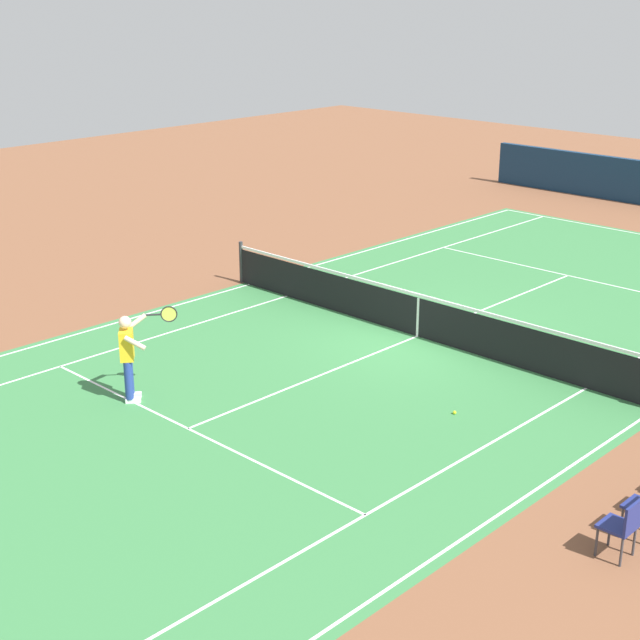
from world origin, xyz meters
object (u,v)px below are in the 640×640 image
(tennis_ball, at_px, (455,412))
(spectator_chair_7, at_px, (623,524))
(tennis_player_near, at_px, (129,353))
(tennis_net, at_px, (418,315))

(tennis_ball, relative_size, spectator_chair_7, 0.08)
(tennis_player_near, xyz_separation_m, tennis_ball, (-3.65, 4.69, -0.90))
(tennis_net, bearing_deg, spectator_chair_7, 56.43)
(tennis_player_near, bearing_deg, tennis_ball, 127.85)
(tennis_player_near, bearing_deg, spectator_chair_7, 99.48)
(tennis_player_near, height_order, spectator_chair_7, tennis_player_near)
(tennis_net, bearing_deg, tennis_player_near, -15.09)
(spectator_chair_7, bearing_deg, tennis_ball, -116.44)
(tennis_player_near, distance_m, tennis_ball, 6.01)
(tennis_ball, bearing_deg, tennis_player_near, -52.15)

